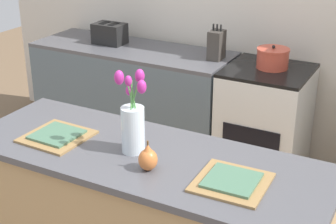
# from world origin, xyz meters

# --- Properties ---
(back_counter) EXTENTS (1.68, 0.60, 0.89)m
(back_counter) POSITION_xyz_m (-1.06, 1.60, 0.44)
(back_counter) COLOR slate
(back_counter) RESTS_ON ground_plane
(stove_range) EXTENTS (0.60, 0.61, 0.89)m
(stove_range) POSITION_xyz_m (0.10, 1.60, 0.44)
(stove_range) COLOR silver
(stove_range) RESTS_ON ground_plane
(flower_vase) EXTENTS (0.14, 0.14, 0.41)m
(flower_vase) POSITION_xyz_m (-0.05, 0.00, 1.07)
(flower_vase) COLOR silver
(flower_vase) RESTS_ON kitchen_island
(pear_figurine) EXTENTS (0.09, 0.09, 0.14)m
(pear_figurine) POSITION_xyz_m (0.10, -0.12, 0.97)
(pear_figurine) COLOR #C66B33
(pear_figurine) RESTS_ON kitchen_island
(plate_setting_left) EXTENTS (0.31, 0.31, 0.02)m
(plate_setting_left) POSITION_xyz_m (-0.47, -0.06, 0.93)
(plate_setting_left) COLOR olive
(plate_setting_left) RESTS_ON kitchen_island
(plate_setting_right) EXTENTS (0.31, 0.31, 0.02)m
(plate_setting_right) POSITION_xyz_m (0.47, -0.06, 0.93)
(plate_setting_right) COLOR olive
(plate_setting_right) RESTS_ON kitchen_island
(toaster) EXTENTS (0.28, 0.18, 0.17)m
(toaster) POSITION_xyz_m (-1.29, 1.62, 0.97)
(toaster) COLOR black
(toaster) RESTS_ON back_counter
(cooking_pot) EXTENTS (0.24, 0.24, 0.17)m
(cooking_pot) POSITION_xyz_m (0.11, 1.63, 0.96)
(cooking_pot) COLOR #CC4C38
(cooking_pot) RESTS_ON stove_range
(knife_block) EXTENTS (0.10, 0.14, 0.27)m
(knife_block) POSITION_xyz_m (-0.33, 1.64, 1.00)
(knife_block) COLOR #3D3833
(knife_block) RESTS_ON back_counter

